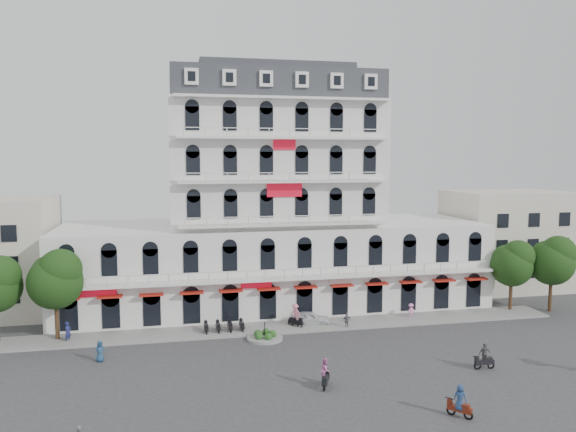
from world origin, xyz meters
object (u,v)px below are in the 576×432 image
Objects in this scene: parked_car at (310,318)px; rider_northeast at (485,357)px; rider_southwest at (326,372)px; rider_east at (460,401)px; rider_center at (295,315)px.

rider_northeast is (10.21, -13.91, 0.34)m from parked_car.
parked_car is 15.01m from rider_southwest.
parked_car is 21.30m from rider_east.
rider_east is 21.10m from rider_center.
rider_southwest reaches higher than rider_northeast.
parked_car is at bearing 69.99° from rider_center.
rider_center is at bearing -24.92° from rider_east.
rider_east is at bearing -106.00° from rider_southwest.
rider_east is at bearing 51.79° from rider_northeast.
rider_northeast is at bearing -131.69° from parked_car.
rider_center is (-5.96, 20.24, 0.19)m from rider_east.
rider_east is at bearing -156.29° from parked_car.
rider_east is 1.04× the size of rider_northeast.
rider_center is at bearing 21.21° from rider_southwest.
parked_car is 1.80× the size of rider_east.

